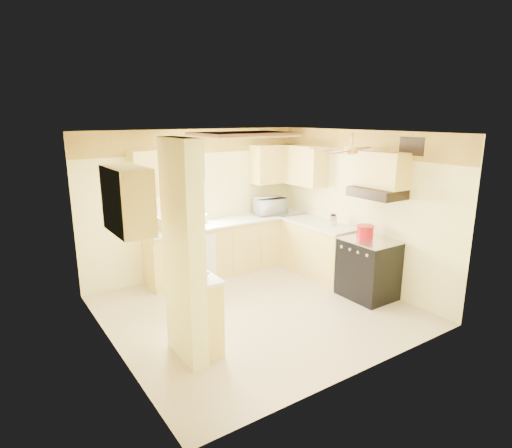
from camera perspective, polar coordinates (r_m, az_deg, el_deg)
floor at (r=6.27m, az=0.18°, el=-11.38°), size 4.00×4.00×0.00m
ceiling at (r=5.66m, az=0.20°, el=12.09°), size 4.00×4.00×0.00m
wall_back at (r=7.45m, az=-8.05°, el=2.77°), size 4.00×0.00×4.00m
wall_front at (r=4.47m, az=14.05°, el=-5.31°), size 4.00×0.00×4.00m
wall_left at (r=5.04m, az=-19.02°, el=-3.42°), size 0.00×3.80×3.80m
wall_right at (r=7.13m, az=13.62°, el=1.99°), size 0.00×3.80×3.80m
wallpaper_border at (r=7.30m, az=-8.27°, el=10.85°), size 4.00×0.02×0.40m
partition_column at (r=4.75m, az=-9.65°, el=-3.91°), size 0.20×0.70×2.50m
partition_ledge at (r=5.13m, az=-6.99°, el=-12.02°), size 0.25×0.55×0.90m
ledge_top at (r=4.95m, az=-7.16°, el=-7.12°), size 0.28×0.58×0.04m
lower_cabinets_back at (r=7.62m, az=-3.47°, el=-3.06°), size 3.00×0.60×0.90m
lower_cabinets_right at (r=7.53m, az=8.36°, el=-3.40°), size 0.60×1.40×0.90m
countertop_back at (r=7.49m, az=-3.48°, el=0.35°), size 3.04×0.64×0.04m
countertop_right at (r=7.40m, az=8.44°, el=0.06°), size 0.64×1.44×0.04m
dishwasher_panel at (r=7.03m, az=-7.45°, el=-4.84°), size 0.58×0.02×0.80m
window at (r=7.28m, az=-9.86°, el=4.84°), size 0.92×0.02×1.02m
upper_cab_back_left at (r=6.87m, az=-13.99°, el=6.60°), size 0.60×0.35×0.70m
upper_cab_back_right at (r=8.01m, az=2.47°, el=8.04°), size 0.90×0.35×0.70m
upper_cab_right at (r=7.80m, az=6.20°, el=7.81°), size 0.35×1.00×0.70m
upper_cab_left_wall at (r=4.71m, az=-16.74°, el=3.09°), size 0.35×0.75×0.70m
upper_cab_over_stove at (r=6.53m, az=16.49°, el=6.95°), size 0.35×0.76×0.52m
stove at (r=6.75m, az=14.75°, el=-5.74°), size 0.68×0.77×0.92m
range_hood at (r=6.51m, az=15.81°, el=4.04°), size 0.50×0.76×0.14m
poster_menu at (r=4.64m, az=-8.70°, el=3.38°), size 0.02×0.42×0.57m
poster_nashville at (r=4.81m, az=-8.41°, el=-4.26°), size 0.02×0.42×0.57m
ceiling_light_panel at (r=6.13m, az=-1.69°, el=11.83°), size 1.35×0.95×0.06m
ceiling_fan at (r=5.78m, az=12.55°, el=9.68°), size 1.15×1.15×0.26m
vent_grate at (r=6.41m, az=20.04°, el=9.70°), size 0.02×0.40×0.25m
microwave at (r=7.91m, az=1.89°, el=2.42°), size 0.60×0.45×0.31m
bowl at (r=4.88m, az=-7.43°, el=-6.86°), size 0.27×0.27×0.05m
dutch_oven at (r=6.72m, az=14.35°, el=-0.92°), size 0.27×0.27×0.18m
kettle at (r=7.20m, az=10.24°, el=0.51°), size 0.13×0.13×0.20m
dish_rack at (r=6.98m, az=-11.51°, el=-0.13°), size 0.38×0.29×0.21m
utensil_crock at (r=7.31m, az=-6.95°, el=0.73°), size 0.12×0.12×0.24m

